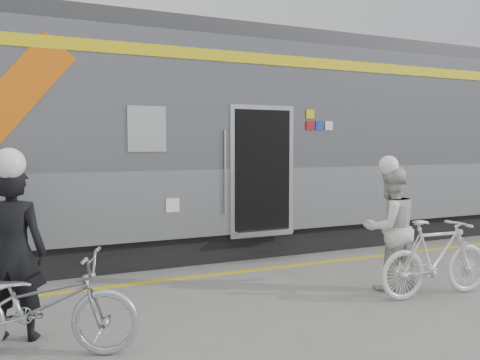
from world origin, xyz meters
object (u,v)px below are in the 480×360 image
bicycle_left (39,305)px  woman (390,228)px  bicycle_right (436,258)px  man (13,253)px

bicycle_left → woman: bearing=-63.4°
woman → bicycle_right: woman is taller
bicycle_left → bicycle_right: (4.87, -0.17, 0.02)m
bicycle_left → man: bearing=41.8°
bicycle_left → bicycle_right: size_ratio=1.10×
bicycle_left → woman: woman is taller
woman → bicycle_right: (0.30, -0.55, -0.34)m
man → bicycle_left: size_ratio=0.95×
man → woman: man is taller
man → woman: 4.78m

